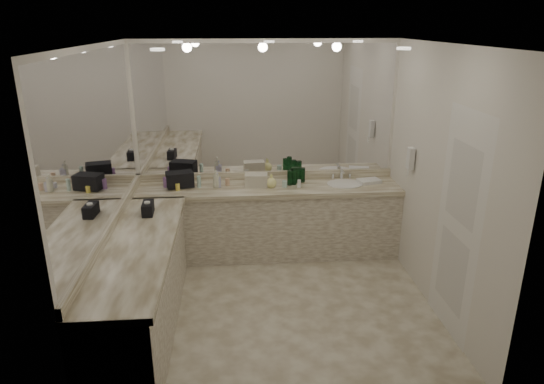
{
  "coord_description": "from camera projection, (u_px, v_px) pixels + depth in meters",
  "views": [
    {
      "loc": [
        -0.39,
        -4.35,
        2.78
      ],
      "look_at": [
        -0.01,
        0.4,
        1.11
      ],
      "focal_mm": 32.0,
      "sensor_mm": 36.0,
      "label": 1
    }
  ],
  "objects": [
    {
      "name": "wall_right",
      "position": [
        440.0,
        182.0,
        4.73
      ],
      "size": [
        0.02,
        3.0,
        2.6
      ],
      "primitive_type": "cube",
      "color": "silver",
      "rests_on": "floor"
    },
    {
      "name": "amenity_bottle_3",
      "position": [
        299.0,
        184.0,
        5.81
      ],
      "size": [
        0.04,
        0.04,
        0.09
      ],
      "primitive_type": "cylinder",
      "color": "white",
      "rests_on": "vanity_back_top"
    },
    {
      "name": "amenity_bottle_7",
      "position": [
        183.0,
        184.0,
        5.82
      ],
      "size": [
        0.05,
        0.05,
        0.08
      ],
      "primitive_type": "cylinder",
      "color": "silver",
      "rests_on": "vanity_back_top"
    },
    {
      "name": "amenity_bottle_5",
      "position": [
        248.0,
        181.0,
        5.93
      ],
      "size": [
        0.06,
        0.06,
        0.07
      ],
      "primitive_type": "cylinder",
      "color": "white",
      "rests_on": "vanity_back_top"
    },
    {
      "name": "green_bottle_2",
      "position": [
        302.0,
        175.0,
        6.0
      ],
      "size": [
        0.07,
        0.07,
        0.18
      ],
      "primitive_type": "cylinder",
      "color": "#10411C",
      "rests_on": "vanity_back_top"
    },
    {
      "name": "mirror_back",
      "position": [
        266.0,
        110.0,
        5.85
      ],
      "size": [
        3.12,
        0.01,
        1.55
      ],
      "primitive_type": "cube",
      "color": "white",
      "rests_on": "wall_back"
    },
    {
      "name": "ceiling",
      "position": [
        277.0,
        44.0,
        4.18
      ],
      "size": [
        3.2,
        3.2,
        0.0
      ],
      "primitive_type": "plane",
      "color": "white",
      "rests_on": "floor"
    },
    {
      "name": "vanity_left_top",
      "position": [
        137.0,
        246.0,
        4.37
      ],
      "size": [
        0.64,
        2.42,
        0.06
      ],
      "primitive_type": "cube",
      "color": "beige",
      "rests_on": "vanity_left_base"
    },
    {
      "name": "amenity_bottle_0",
      "position": [
        216.0,
        181.0,
        5.95
      ],
      "size": [
        0.05,
        0.05,
        0.07
      ],
      "primitive_type": "cylinder",
      "color": "silver",
      "rests_on": "vanity_back_top"
    },
    {
      "name": "black_toiletry_bag",
      "position": [
        180.0,
        180.0,
        5.81
      ],
      "size": [
        0.35,
        0.27,
        0.18
      ],
      "primitive_type": "cube",
      "rotation": [
        0.0,
        0.0,
        0.25
      ],
      "color": "black",
      "rests_on": "vanity_back_top"
    },
    {
      "name": "green_bottle_0",
      "position": [
        294.0,
        176.0,
        5.9
      ],
      "size": [
        0.07,
        0.07,
        0.21
      ],
      "primitive_type": "cylinder",
      "color": "#10411C",
      "rests_on": "vanity_back_top"
    },
    {
      "name": "backsplash_left",
      "position": [
        111.0,
        226.0,
        4.61
      ],
      "size": [
        0.04,
        3.0,
        0.1
      ],
      "primitive_type": "cube",
      "color": "beige",
      "rests_on": "vanity_left_top"
    },
    {
      "name": "mirror_left",
      "position": [
        100.0,
        141.0,
        4.33
      ],
      "size": [
        0.01,
        2.92,
        1.55
      ],
      "primitive_type": "cube",
      "color": "white",
      "rests_on": "wall_left"
    },
    {
      "name": "vanity_left_base",
      "position": [
        141.0,
        290.0,
        4.52
      ],
      "size": [
        0.6,
        2.4,
        0.84
      ],
      "primitive_type": "cube",
      "color": "silver",
      "rests_on": "floor"
    },
    {
      "name": "cream_cosmetic_case",
      "position": [
        256.0,
        180.0,
        5.84
      ],
      "size": [
        0.28,
        0.18,
        0.16
      ],
      "primitive_type": "cube",
      "rotation": [
        0.0,
        0.0,
        -0.06
      ],
      "color": "beige",
      "rests_on": "vanity_back_top"
    },
    {
      "name": "soap_bottle_b",
      "position": [
        218.0,
        180.0,
        5.82
      ],
      "size": [
        0.08,
        0.08,
        0.17
      ],
      "primitive_type": "imported",
      "rotation": [
        0.0,
        0.0,
        0.03
      ],
      "color": "#B5B3D0",
      "rests_on": "vanity_back_top"
    },
    {
      "name": "hand_towel",
      "position": [
        369.0,
        181.0,
        5.99
      ],
      "size": [
        0.3,
        0.24,
        0.04
      ],
      "primitive_type": "cube",
      "rotation": [
        0.0,
        0.0,
        0.25
      ],
      "color": "white",
      "rests_on": "vanity_back_top"
    },
    {
      "name": "wall_phone",
      "position": [
        411.0,
        159.0,
        5.37
      ],
      "size": [
        0.06,
        0.1,
        0.24
      ],
      "primitive_type": "cube",
      "color": "white",
      "rests_on": "wall_right"
    },
    {
      "name": "amenity_bottle_6",
      "position": [
        227.0,
        182.0,
        5.89
      ],
      "size": [
        0.05,
        0.05,
        0.09
      ],
      "primitive_type": "cylinder",
      "color": "#E0B28C",
      "rests_on": "vanity_back_top"
    },
    {
      "name": "wall_back",
      "position": [
        266.0,
        148.0,
        6.02
      ],
      "size": [
        3.2,
        0.02,
        2.6
      ],
      "primitive_type": "cube",
      "color": "silver",
      "rests_on": "floor"
    },
    {
      "name": "green_bottle_1",
      "position": [
        290.0,
        178.0,
        5.88
      ],
      "size": [
        0.06,
        0.06,
        0.19
      ],
      "primitive_type": "cylinder",
      "color": "#10411C",
      "rests_on": "vanity_back_top"
    },
    {
      "name": "amenity_bottle_8",
      "position": [
        166.0,
        182.0,
        5.82
      ],
      "size": [
        0.06,
        0.06,
        0.12
      ],
      "primitive_type": "cylinder",
      "color": "#9966B2",
      "rests_on": "vanity_back_top"
    },
    {
      "name": "lotion_left",
      "position": [
        148.0,
        208.0,
        4.98
      ],
      "size": [
        0.06,
        0.06,
        0.14
      ],
      "primitive_type": "cylinder",
      "color": "white",
      "rests_on": "vanity_left_top"
    },
    {
      "name": "faucet",
      "position": [
        341.0,
        174.0,
        6.12
      ],
      "size": [
        0.24,
        0.16,
        0.14
      ],
      "primitive_type": "cube",
      "color": "silver",
      "rests_on": "vanity_back_top"
    },
    {
      "name": "soap_bottle_a",
      "position": [
        216.0,
        179.0,
        5.79
      ],
      "size": [
        0.1,
        0.1,
        0.21
      ],
      "primitive_type": "imported",
      "rotation": [
        0.0,
        0.0,
        -0.24
      ],
      "color": "beige",
      "rests_on": "vanity_back_top"
    },
    {
      "name": "amenity_bottle_4",
      "position": [
        178.0,
        187.0,
        5.71
      ],
      "size": [
        0.05,
        0.05,
        0.08
      ],
      "primitive_type": "cylinder",
      "color": "#F2D84C",
      "rests_on": "vanity_back_top"
    },
    {
      "name": "green_bottle_3",
      "position": [
        297.0,
        175.0,
        5.98
      ],
      "size": [
        0.06,
        0.06,
        0.19
      ],
      "primitive_type": "cylinder",
      "color": "#10411C",
      "rests_on": "vanity_back_top"
    },
    {
      "name": "door",
      "position": [
        458.0,
        226.0,
        4.34
      ],
      "size": [
        0.02,
        0.82,
        2.1
      ],
      "primitive_type": "cube",
      "color": "white",
      "rests_on": "wall_right"
    },
    {
      "name": "vanity_back_base",
      "position": [
        268.0,
        223.0,
        6.03
      ],
      "size": [
        3.2,
        0.6,
        0.84
      ],
      "primitive_type": "cube",
      "color": "silver",
      "rests_on": "floor"
    },
    {
      "name": "amenity_bottle_1",
      "position": [
        285.0,
        184.0,
        5.83
      ],
      "size": [
        0.06,
        0.06,
        0.08
      ],
      "primitive_type": "cylinder",
      "color": "silver",
      "rests_on": "vanity_back_top"
    },
    {
      "name": "wall_left",
      "position": [
        105.0,
        191.0,
        4.49
      ],
      "size": [
        0.02,
        3.0,
        2.6
      ],
      "primitive_type": "cube",
      "color": "silver",
      "rests_on": "floor"
    },
    {
      "name": "vanity_back_top",
      "position": [
        268.0,
        189.0,
        5.87
      ],
      "size": [
        3.2,
        0.64,
        0.06
      ],
      "primitive_type": "cube",
      "color": "beige",
      "rests_on": "vanity_back_base"
    },
    {
      "name": "backsplash_back",
      "position": [
        266.0,
        175.0,
        6.12
      ],
      "size": [
        3.2,
        0.04,
        0.1
      ],
      "primitive_type": "cube",
      "color": "beige",
      "rests_on": "vanity_back_top"
    },
    {
      "name": "sink",
      "position": [
        345.0,
        185.0,
        5.95
      ],
      "size": [
        0.44,
        0.44,
        0.03
      ],
      "primitive_type": "cylinder",
      "color": "white",
      "rests_on": "vanity_back_top"
    },
    {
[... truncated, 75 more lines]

